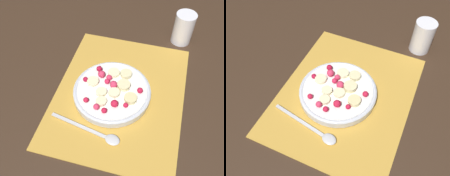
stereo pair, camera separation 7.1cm
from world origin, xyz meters
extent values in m
plane|color=#382619|center=(0.00, 0.00, 0.00)|extent=(3.00, 3.00, 0.00)
cube|color=gold|center=(0.00, 0.00, 0.00)|extent=(0.47, 0.37, 0.01)
cylinder|color=silver|center=(-0.01, 0.02, 0.02)|extent=(0.22, 0.22, 0.02)
torus|color=silver|center=(-0.01, 0.02, 0.02)|extent=(0.22, 0.22, 0.01)
cylinder|color=white|center=(-0.01, 0.02, 0.03)|extent=(0.20, 0.20, 0.00)
cylinder|color=#F4EAB7|center=(0.05, 0.03, 0.04)|extent=(0.05, 0.05, 0.01)
cylinder|color=#F4EAB7|center=(-0.03, 0.05, 0.04)|extent=(0.04, 0.04, 0.01)
cylinder|color=beige|center=(0.05, -0.01, 0.04)|extent=(0.04, 0.04, 0.01)
cylinder|color=#F4EAB7|center=(-0.02, 0.01, 0.04)|extent=(0.03, 0.03, 0.01)
cylinder|color=beige|center=(-0.03, -0.04, 0.04)|extent=(0.04, 0.04, 0.01)
cylinder|color=beige|center=(0.01, -0.01, 0.04)|extent=(0.04, 0.04, 0.01)
cylinder|color=#F4EAB7|center=(-0.06, 0.04, 0.04)|extent=(0.03, 0.03, 0.01)
cylinder|color=#F4EAB7|center=(0.00, 0.08, 0.03)|extent=(0.05, 0.05, 0.01)
sphere|color=#DB3356|center=(-0.08, 0.04, 0.04)|extent=(0.02, 0.02, 0.02)
sphere|color=red|center=(-0.06, 0.00, 0.04)|extent=(0.02, 0.02, 0.02)
sphere|color=#DB3356|center=(0.02, 0.04, 0.04)|extent=(0.02, 0.02, 0.02)
sphere|color=#B21433|center=(0.05, 0.08, 0.04)|extent=(0.02, 0.02, 0.02)
sphere|color=red|center=(-0.06, -0.03, 0.04)|extent=(0.01, 0.01, 0.01)
sphere|color=red|center=(-0.07, 0.08, 0.04)|extent=(0.02, 0.02, 0.02)
sphere|color=#DB3356|center=(0.00, 0.02, 0.04)|extent=(0.02, 0.02, 0.02)
sphere|color=#DB3356|center=(0.03, 0.06, 0.04)|extent=(0.02, 0.02, 0.02)
sphere|color=red|center=(0.00, -0.06, 0.04)|extent=(0.02, 0.02, 0.02)
sphere|color=red|center=(-0.09, 0.02, 0.04)|extent=(0.02, 0.02, 0.02)
sphere|color=#B21433|center=(0.00, 0.10, 0.04)|extent=(0.01, 0.01, 0.01)
sphere|color=#D12347|center=(0.01, 0.04, 0.04)|extent=(0.02, 0.02, 0.02)
cube|color=silver|center=(-0.13, 0.08, 0.01)|extent=(0.04, 0.16, 0.00)
ellipsoid|color=silver|center=(-0.15, -0.02, 0.01)|extent=(0.04, 0.04, 0.01)
cylinder|color=white|center=(0.29, -0.15, 0.05)|extent=(0.07, 0.07, 0.11)
camera|label=1|loc=(-0.43, -0.09, 0.59)|focal=40.00mm
camera|label=2|loc=(-0.41, -0.16, 0.59)|focal=40.00mm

